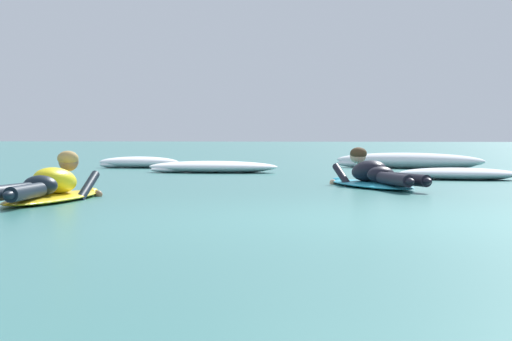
{
  "coord_description": "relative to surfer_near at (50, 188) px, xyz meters",
  "views": [
    {
      "loc": [
        0.18,
        -7.99,
        0.68
      ],
      "look_at": [
        -1.47,
        2.91,
        0.27
      ],
      "focal_mm": 71.33,
      "sensor_mm": 36.0,
      "label": 1
    }
  ],
  "objects": [
    {
      "name": "surfer_near",
      "position": [
        0.0,
        0.0,
        0.0
      ],
      "size": [
        0.56,
        2.61,
        0.53
      ],
      "color": "yellow",
      "rests_on": "ground"
    },
    {
      "name": "whitewater_front",
      "position": [
        4.2,
        5.37,
        -0.06
      ],
      "size": [
        1.85,
        1.1,
        0.17
      ],
      "color": "white",
      "rests_on": "ground"
    },
    {
      "name": "whitewater_back",
      "position": [
        3.49,
        9.93,
        0.0
      ],
      "size": [
        3.08,
        1.91,
        0.3
      ],
      "color": "white",
      "rests_on": "ground"
    },
    {
      "name": "surfer_far",
      "position": [
        3.07,
        3.06,
        -0.01
      ],
      "size": [
        1.5,
        2.68,
        0.53
      ],
      "color": "#2DB2D1",
      "rests_on": "ground"
    },
    {
      "name": "whitewater_mid_left",
      "position": [
        -1.67,
        9.46,
        -0.03
      ],
      "size": [
        1.58,
        0.77,
        0.22
      ],
      "color": "white",
      "rests_on": "ground"
    },
    {
      "name": "whitewater_mid_right",
      "position": [
        0.2,
        7.38,
        -0.04
      ],
      "size": [
        2.23,
        0.93,
        0.2
      ],
      "color": "white",
      "rests_on": "ground"
    },
    {
      "name": "ground_plane",
      "position": [
        3.33,
        8.42,
        -0.14
      ],
      "size": [
        120.0,
        120.0,
        0.0
      ],
      "primitive_type": "plane",
      "color": "#387A75"
    }
  ]
}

